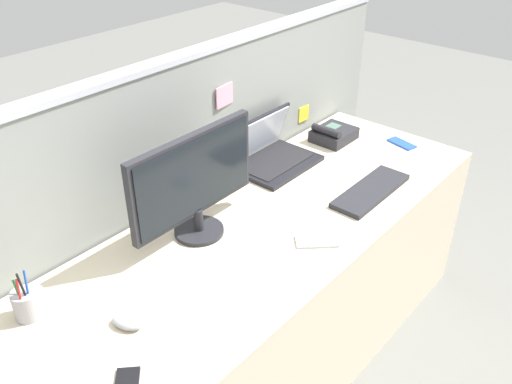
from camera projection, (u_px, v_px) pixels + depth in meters
name	position (u px, v px, depth m)	size (l,w,h in m)	color
ground_plane	(264.00, 359.00, 2.45)	(10.00, 10.00, 0.00)	slate
desk	(265.00, 297.00, 2.25)	(2.14, 0.74, 0.75)	beige
cubicle_divider	(192.00, 204.00, 2.33)	(2.55, 0.08, 1.32)	gray
desktop_monitor	(194.00, 181.00, 1.90)	(0.55, 0.18, 0.39)	#232328
laptop	(269.00, 152.00, 2.44)	(0.37, 0.28, 0.23)	black
desk_phone	(333.00, 134.00, 2.64)	(0.20, 0.17, 0.09)	#232328
keyboard_main	(371.00, 191.00, 2.24)	(0.41, 0.14, 0.02)	#232328
computer_mouse_right_hand	(127.00, 321.00, 1.60)	(0.06, 0.10, 0.03)	#9EA0A8
pen_cup	(26.00, 304.00, 1.62)	(0.08, 0.08, 0.18)	#99999E
cell_phone_blue_case	(402.00, 143.00, 2.62)	(0.06, 0.14, 0.01)	blue
cell_phone_silver_slab	(316.00, 241.00, 1.96)	(0.07, 0.15, 0.01)	#B7BAC1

